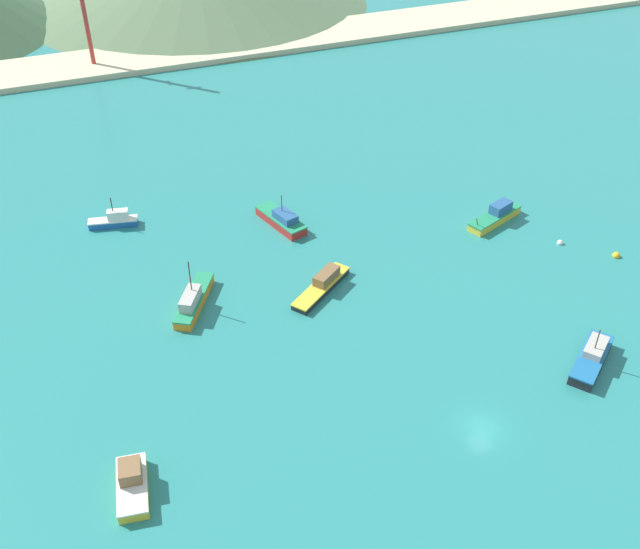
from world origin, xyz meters
TOP-DOWN VIEW (x-y plane):
  - ground at (0.00, 30.00)m, footprint 260.00×280.00m
  - fishing_boat_0 at (-6.50, 45.92)m, footprint 5.45×10.16m
  - fishing_boat_1 at (-29.88, 55.25)m, footprint 7.50×3.38m
  - fishing_boat_2 at (-23.61, 31.83)m, footprint 7.59×10.49m
  - fishing_boat_3 at (-36.24, 6.00)m, footprint 4.01×7.62m
  - fishing_boat_4 at (17.19, 3.76)m, footprint 9.30×7.83m
  - fishing_boat_5 at (24.07, 34.80)m, footprint 10.43×5.94m
  - fishing_boat_7 at (-6.74, 28.92)m, footprint 10.42×8.44m
  - buoy_0 at (34.85, 20.31)m, footprint 1.07×1.07m
  - buoy_1 at (29.46, 26.00)m, footprint 0.90×0.90m
  - beach_strip at (0.00, 122.73)m, footprint 247.00×17.29m

SIDE VIEW (x-z plane):
  - ground at x=0.00m, z-range -0.50..0.00m
  - buoy_1 at x=29.46m, z-range -0.29..0.61m
  - buoy_0 at x=34.85m, z-range -0.35..0.72m
  - beach_strip at x=0.00m, z-range 0.00..1.20m
  - fishing_boat_7 at x=-6.74m, z-range -0.34..1.98m
  - fishing_boat_4 at x=17.19m, z-range -1.65..3.56m
  - fishing_boat_1 at x=-29.88m, z-range -1.46..3.38m
  - fishing_boat_5 at x=24.07m, z-range -0.42..2.39m
  - fishing_boat_3 at x=-36.24m, z-range -0.41..2.39m
  - fishing_boat_0 at x=-6.50m, z-range -1.63..3.64m
  - fishing_boat_2 at x=-23.61m, z-range -2.56..4.66m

